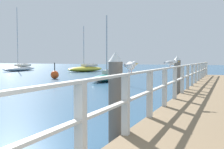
# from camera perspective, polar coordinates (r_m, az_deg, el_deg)

# --- Properties ---
(pier_deck) EXTENTS (2.51, 24.11, 0.37)m
(pier_deck) POSITION_cam_1_polar(r_m,az_deg,el_deg) (12.69, 20.60, -3.91)
(pier_deck) COLOR #846B4C
(pier_deck) RESTS_ON ground_plane
(pier_railing) EXTENTS (0.12, 22.63, 1.10)m
(pier_railing) POSITION_cam_1_polar(r_m,az_deg,el_deg) (12.71, 15.38, 0.09)
(pier_railing) COLOR beige
(pier_railing) RESTS_ON pier_deck
(dock_piling_near) EXTENTS (0.29, 0.29, 1.87)m
(dock_piling_near) POSITION_cam_1_polar(r_m,az_deg,el_deg) (5.46, 0.73, -4.97)
(dock_piling_near) COLOR #6B6056
(dock_piling_near) RESTS_ON ground_plane
(dock_piling_far) EXTENTS (0.29, 0.29, 1.87)m
(dock_piling_far) POSITION_cam_1_polar(r_m,az_deg,el_deg) (12.25, 13.28, -0.49)
(dock_piling_far) COLOR #6B6056
(dock_piling_far) RESTS_ON ground_plane
(seagull_foreground) EXTENTS (0.37, 0.37, 0.21)m
(seagull_foreground) POSITION_cam_1_polar(r_m,az_deg,el_deg) (5.07, 3.87, 1.88)
(seagull_foreground) COLOR white
(seagull_foreground) RESTS_ON pier_railing
(seagull_background) EXTENTS (0.46, 0.24, 0.21)m
(seagull_background) POSITION_cam_1_polar(r_m,az_deg,el_deg) (8.73, 12.01, 2.39)
(seagull_background) COLOR white
(seagull_background) RESTS_ON pier_railing
(boat_0) EXTENTS (1.54, 4.76, 5.03)m
(boat_0) POSITION_cam_1_polar(r_m,az_deg,el_deg) (21.49, -0.76, -0.43)
(boat_0) COLOR #197266
(boat_0) RESTS_ON ground_plane
(boat_1) EXTENTS (3.74, 6.15, 6.01)m
(boat_1) POSITION_cam_1_polar(r_m,az_deg,el_deg) (36.92, -5.43, 1.20)
(boat_1) COLOR gold
(boat_1) RESTS_ON ground_plane
(boat_2) EXTENTS (2.63, 6.97, 8.81)m
(boat_2) POSITION_cam_1_polar(r_m,az_deg,el_deg) (41.10, -18.50, 1.25)
(boat_2) COLOR white
(boat_2) RESTS_ON ground_plane
(channel_buoy) EXTENTS (0.70, 0.70, 1.40)m
(channel_buoy) POSITION_cam_1_polar(r_m,az_deg,el_deg) (24.22, -11.74, -0.04)
(channel_buoy) COLOR #E54C19
(channel_buoy) RESTS_ON ground_plane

